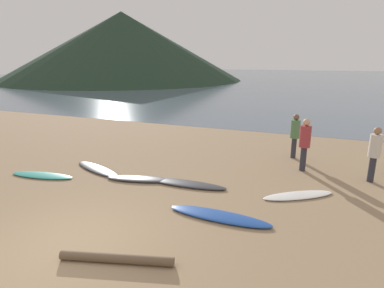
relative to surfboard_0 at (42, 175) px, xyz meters
name	(u,v)px	position (x,y,z in m)	size (l,w,h in m)	color
ground_plane	(215,140)	(3.71, 7.11, -0.14)	(120.00, 120.00, 0.20)	#997C5B
ocean_water	(296,79)	(3.71, 59.26, -0.04)	(140.00, 100.00, 0.01)	slate
headland_hill	(123,46)	(-25.78, 43.76, 5.91)	(43.06, 43.06, 11.90)	#1E3323
surfboard_0	(42,175)	(0.00, 0.00, 0.00)	(2.20, 0.56, 0.07)	teal
surfboard_1	(98,169)	(1.33, 1.18, 0.00)	(2.38, 0.56, 0.08)	#333338
surfboard_2	(140,179)	(3.19, 0.89, 0.01)	(2.17, 0.55, 0.10)	#333338
surfboard_3	(186,184)	(4.71, 1.09, 0.01)	(2.59, 0.56, 0.09)	#333338
surfboard_4	(219,216)	(6.28, -0.52, 0.01)	(2.61, 0.60, 0.09)	#1E479E
surfboard_5	(298,195)	(7.99, 1.50, -0.01)	(2.12, 0.54, 0.06)	white
person_0	(305,141)	(7.96, 3.82, 1.04)	(0.37, 0.37, 1.83)	#2D2D38
person_1	(375,150)	(10.02, 3.53, 1.00)	(0.36, 0.36, 1.76)	#2D2D38
person_3	(295,132)	(7.54, 5.22, 0.98)	(0.35, 0.35, 1.73)	#2D2D38
driftwood_log	(117,258)	(4.98, -2.94, 0.05)	(0.18, 0.18, 2.21)	brown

